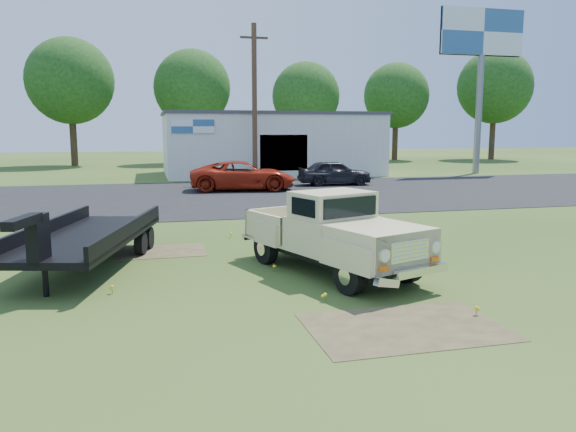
# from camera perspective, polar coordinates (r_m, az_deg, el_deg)

# --- Properties ---
(ground) EXTENTS (140.00, 140.00, 0.00)m
(ground) POSITION_cam_1_polar(r_m,az_deg,el_deg) (11.26, -1.99, -6.80)
(ground) COLOR #284516
(ground) RESTS_ON ground
(asphalt_lot) EXTENTS (90.00, 14.00, 0.02)m
(asphalt_lot) POSITION_cam_1_polar(r_m,az_deg,el_deg) (25.88, -9.10, 1.97)
(asphalt_lot) COLOR black
(asphalt_lot) RESTS_ON ground
(dirt_patch_a) EXTENTS (3.00, 2.00, 0.01)m
(dirt_patch_a) POSITION_cam_1_polar(r_m,az_deg,el_deg) (9.02, 11.77, -11.01)
(dirt_patch_a) COLOR #493C26
(dirt_patch_a) RESTS_ON ground
(dirt_patch_b) EXTENTS (2.20, 1.60, 0.01)m
(dirt_patch_b) POSITION_cam_1_polar(r_m,az_deg,el_deg) (14.42, -12.81, -3.54)
(dirt_patch_b) COLOR #493C26
(dirt_patch_b) RESTS_ON ground
(commercial_building) EXTENTS (14.20, 8.20, 4.15)m
(commercial_building) POSITION_cam_1_polar(r_m,az_deg,el_deg) (38.51, -1.86, 7.42)
(commercial_building) COLOR silver
(commercial_building) RESTS_ON ground
(billboard) EXTENTS (6.10, 0.45, 11.05)m
(billboard) POSITION_cam_1_polar(r_m,az_deg,el_deg) (41.56, 19.08, 15.95)
(billboard) COLOR slate
(billboard) RESTS_ON ground
(utility_pole_mid) EXTENTS (1.60, 0.30, 9.00)m
(utility_pole_mid) POSITION_cam_1_polar(r_m,az_deg,el_deg) (33.24, -3.42, 11.50)
(utility_pole_mid) COLOR #432E1F
(utility_pole_mid) RESTS_ON ground
(treeline_c) EXTENTS (7.04, 7.04, 10.47)m
(treeline_c) POSITION_cam_1_polar(r_m,az_deg,el_deg) (50.57, -21.26, 12.65)
(treeline_c) COLOR #3D2C1C
(treeline_c) RESTS_ON ground
(treeline_d) EXTENTS (6.72, 6.72, 10.00)m
(treeline_d) POSITION_cam_1_polar(r_m,az_deg,el_deg) (51.40, -9.69, 12.68)
(treeline_d) COLOR #3D2C1C
(treeline_d) RESTS_ON ground
(treeline_e) EXTENTS (6.08, 6.08, 9.04)m
(treeline_e) POSITION_cam_1_polar(r_m,az_deg,el_deg) (51.70, 1.83, 12.07)
(treeline_e) COLOR #3D2C1C
(treeline_e) RESTS_ON ground
(treeline_f) EXTENTS (6.40, 6.40, 9.52)m
(treeline_f) POSITION_cam_1_polar(r_m,az_deg,el_deg) (57.58, 10.94, 11.90)
(treeline_f) COLOR #3D2C1C
(treeline_f) RESTS_ON ground
(treeline_g) EXTENTS (7.36, 7.36, 10.95)m
(treeline_g) POSITION_cam_1_polar(r_m,az_deg,el_deg) (61.27, 20.27, 12.22)
(treeline_g) COLOR #3D2C1C
(treeline_g) RESTS_ON ground
(vintage_pickup_truck) EXTENTS (3.39, 5.16, 1.75)m
(vintage_pickup_truck) POSITION_cam_1_polar(r_m,az_deg,el_deg) (11.92, 4.49, -1.64)
(vintage_pickup_truck) COLOR #C6B785
(vintage_pickup_truck) RESTS_ON ground
(flatbed_trailer) EXTENTS (3.33, 6.14, 1.59)m
(flatbed_trailer) POSITION_cam_1_polar(r_m,az_deg,el_deg) (13.11, -19.74, -1.52)
(flatbed_trailer) COLOR black
(flatbed_trailer) RESTS_ON ground
(red_pickup) EXTENTS (5.47, 3.03, 1.45)m
(red_pickup) POSITION_cam_1_polar(r_m,az_deg,el_deg) (28.11, -4.61, 4.07)
(red_pickup) COLOR #9B200E
(red_pickup) RESTS_ON ground
(dark_sedan) EXTENTS (4.04, 1.80, 1.35)m
(dark_sedan) POSITION_cam_1_polar(r_m,az_deg,el_deg) (30.82, 4.75, 4.40)
(dark_sedan) COLOR black
(dark_sedan) RESTS_ON ground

